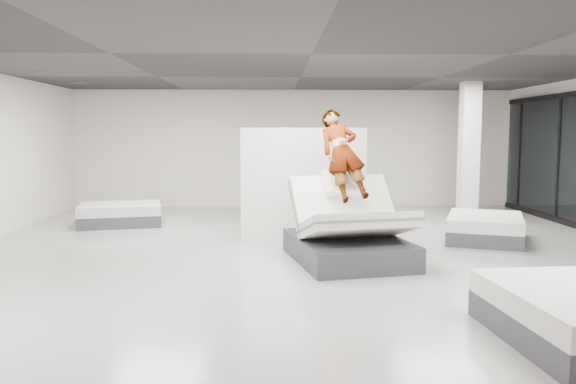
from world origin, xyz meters
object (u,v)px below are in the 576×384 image
object	(u,v)px
hero_bed	(349,234)
flat_bed_right_far	(485,228)
divider_panel	(304,185)
column	(469,151)
remote	(363,189)
flat_bed_left_far	(120,214)
person	(342,174)

from	to	relation	value
hero_bed	flat_bed_right_far	size ratio (longest dim) A/B	1.15
hero_bed	divider_panel	xyz separation A→B (m)	(-0.61, 1.62, 0.62)
column	remote	bearing A→B (deg)	-126.49
flat_bed_right_far	flat_bed_left_far	size ratio (longest dim) A/B	1.07
flat_bed_left_far	divider_panel	bearing A→B (deg)	-27.63
person	divider_panel	world-z (taller)	divider_panel
remote	flat_bed_left_far	distance (m)	6.09
divider_panel	remote	bearing A→B (deg)	-67.35
remote	flat_bed_right_far	bearing A→B (deg)	20.75
person	column	xyz separation A→B (m)	(3.46, 4.00, 0.24)
flat_bed_left_far	remote	bearing A→B (deg)	-37.41
flat_bed_left_far	column	world-z (taller)	column
person	divider_panel	size ratio (longest dim) A/B	0.73
remote	flat_bed_left_far	xyz separation A→B (m)	(-4.78, 3.66, -0.92)
person	column	distance (m)	5.30
column	divider_panel	bearing A→B (deg)	-145.98
remote	column	xyz separation A→B (m)	(3.18, 4.30, 0.45)
remote	column	bearing A→B (deg)	42.04
divider_panel	column	bearing A→B (deg)	29.03
person	column	size ratio (longest dim) A/B	0.53
person	remote	bearing A→B (deg)	-57.85
person	divider_panel	bearing A→B (deg)	101.50
divider_panel	flat_bed_right_far	xyz separation A→B (m)	(3.43, 0.05, -0.82)
column	flat_bed_left_far	bearing A→B (deg)	-175.39
column	flat_bed_right_far	bearing A→B (deg)	-102.36
divider_panel	flat_bed_right_far	size ratio (longest dim) A/B	1.10
hero_bed	divider_panel	world-z (taller)	divider_panel
hero_bed	person	xyz separation A→B (m)	(-0.07, 0.33, 0.92)
hero_bed	remote	xyz separation A→B (m)	(0.22, 0.03, 0.72)
flat_bed_left_far	flat_bed_right_far	bearing A→B (deg)	-15.32
divider_panel	flat_bed_right_far	distance (m)	3.53
person	flat_bed_right_far	xyz separation A→B (m)	(2.88, 1.34, -1.12)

